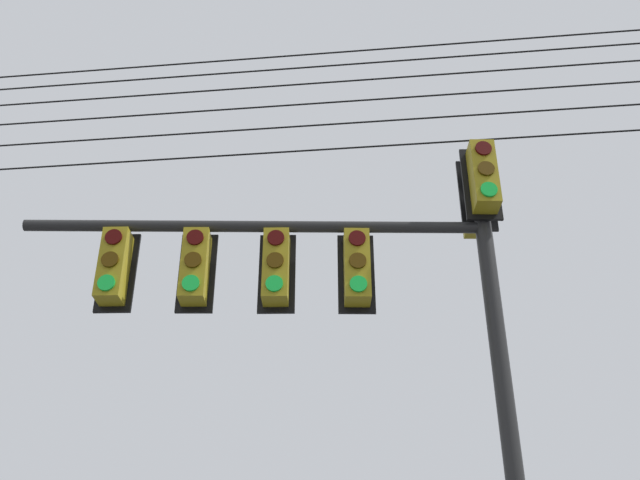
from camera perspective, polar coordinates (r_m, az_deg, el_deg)
The scene contains 2 objects.
signal_mast_assembly at distance 8.61m, azimuth 3.10°, elevation -4.54°, with size 5.68×1.84×7.60m.
overhead_wire_span at distance 10.50m, azimuth 5.62°, elevation 11.30°, with size 20.39×7.47×1.83m.
Camera 1 is at (-3.11, -6.53, 1.93)m, focal length 41.77 mm.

